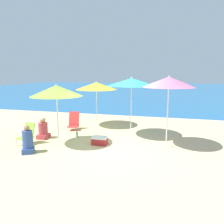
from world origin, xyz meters
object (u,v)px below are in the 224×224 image
object	(u,v)px
person_seated_far	(43,130)
beach_chair_lime	(27,134)
beach_umbrella_yellow	(96,86)
cooler_box	(100,141)
beach_chair_red	(74,122)
water_bottle	(77,134)
beach_umbrella_teal	(132,82)
person_seated_near	(28,142)
beach_umbrella_pink	(169,82)
beach_umbrella_lime	(56,91)

from	to	relation	value
person_seated_far	beach_chair_lime	bearing A→B (deg)	-99.85
beach_umbrella_yellow	person_seated_far	distance (m)	3.10
beach_chair_lime	cooler_box	bearing A→B (deg)	28.08
beach_chair_red	cooler_box	distance (m)	2.38
beach_umbrella_yellow	water_bottle	world-z (taller)	beach_umbrella_yellow
cooler_box	beach_chair_lime	bearing A→B (deg)	-165.45
beach_umbrella_teal	person_seated_far	world-z (taller)	beach_umbrella_teal
beach_chair_lime	beach_chair_red	distance (m)	2.37
person_seated_near	water_bottle	size ratio (longest dim) A/B	3.58
beach_chair_lime	beach_chair_red	size ratio (longest dim) A/B	0.96
beach_umbrella_pink	beach_umbrella_teal	bearing A→B (deg)	146.12
person_seated_near	beach_umbrella_lime	bearing A→B (deg)	29.82
beach_umbrella_teal	water_bottle	distance (m)	2.91
beach_chair_red	person_seated_near	size ratio (longest dim) A/B	0.88
beach_chair_lime	person_seated_near	distance (m)	0.89
person_seated_far	cooler_box	size ratio (longest dim) A/B	1.57
beach_umbrella_yellow	person_seated_near	distance (m)	4.21
person_seated_near	person_seated_far	xyz separation A→B (m)	(-0.39, 1.47, -0.03)
beach_umbrella_teal	water_bottle	size ratio (longest dim) A/B	9.31
beach_umbrella_yellow	cooler_box	bearing A→B (deg)	-69.00
beach_umbrella_yellow	water_bottle	distance (m)	2.54
person_seated_near	water_bottle	bearing A→B (deg)	41.66
person_seated_near	beach_chair_lime	bearing A→B (deg)	98.68
beach_umbrella_teal	water_bottle	bearing A→B (deg)	-165.09
beach_umbrella_yellow	beach_umbrella_teal	distance (m)	2.23
beach_umbrella_pink	beach_chair_red	distance (m)	4.55
beach_umbrella_yellow	beach_umbrella_teal	size ratio (longest dim) A/B	0.90
beach_umbrella_lime	beach_umbrella_yellow	bearing A→B (deg)	82.52
beach_umbrella_teal	person_seated_near	size ratio (longest dim) A/B	2.60
water_bottle	cooler_box	size ratio (longest dim) A/B	0.47
beach_umbrella_teal	cooler_box	bearing A→B (deg)	-125.83
person_seated_near	cooler_box	distance (m)	2.33
beach_chair_red	cooler_box	world-z (taller)	beach_chair_red
beach_umbrella_yellow	beach_chair_red	xyz separation A→B (m)	(-0.77, -0.84, -1.51)
cooler_box	person_seated_far	bearing A→B (deg)	176.81
beach_umbrella_lime	water_bottle	world-z (taller)	beach_umbrella_lime
beach_umbrella_pink	beach_chair_red	world-z (taller)	beach_umbrella_pink
person_seated_far	beach_umbrella_pink	bearing A→B (deg)	3.20
beach_umbrella_teal	beach_umbrella_lime	bearing A→B (deg)	-143.13
beach_umbrella_yellow	cooler_box	distance (m)	3.16
water_bottle	cooler_box	xyz separation A→B (m)	(1.16, -0.67, 0.04)
water_bottle	beach_umbrella_pink	bearing A→B (deg)	-6.26
beach_umbrella_lime	water_bottle	bearing A→B (deg)	81.09
beach_umbrella_teal	beach_chair_lime	distance (m)	4.16
beach_umbrella_teal	person_seated_far	bearing A→B (deg)	-161.10
beach_umbrella_pink	beach_chair_red	xyz separation A→B (m)	(-3.96, 1.34, -1.81)
beach_umbrella_lime	beach_chair_red	xyz separation A→B (m)	(-0.39, 2.08, -1.52)
beach_chair_red	beach_umbrella_lime	bearing A→B (deg)	-90.73
beach_umbrella_lime	beach_umbrella_yellow	world-z (taller)	beach_umbrella_lime
beach_umbrella_pink	beach_chair_lime	size ratio (longest dim) A/B	3.19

